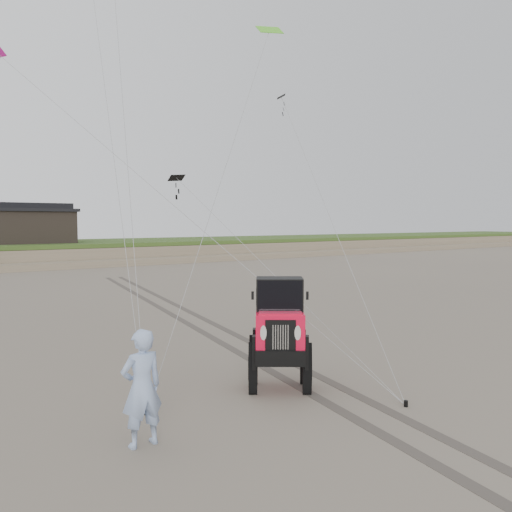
% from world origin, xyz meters
% --- Properties ---
extents(ground, '(160.00, 160.00, 0.00)m').
position_xyz_m(ground, '(0.00, 0.00, 0.00)').
color(ground, '#6B6054').
rests_on(ground, ground).
extents(dune_ridge, '(160.00, 14.25, 1.73)m').
position_xyz_m(dune_ridge, '(0.00, 37.50, 0.82)').
color(dune_ridge, '#7A6B54').
rests_on(dune_ridge, ground).
extents(cabin, '(6.40, 5.40, 3.35)m').
position_xyz_m(cabin, '(2.00, 37.00, 3.24)').
color(cabin, black).
rests_on(cabin, dune_ridge).
extents(jeep, '(4.67, 5.36, 1.87)m').
position_xyz_m(jeep, '(0.06, 0.17, 0.94)').
color(jeep, red).
rests_on(jeep, ground).
extents(man, '(0.71, 0.49, 1.86)m').
position_xyz_m(man, '(-3.32, -0.71, 0.93)').
color(man, '#849BCC').
rests_on(man, ground).
extents(kite_flock, '(8.86, 7.76, 8.17)m').
position_xyz_m(kite_flock, '(1.42, 8.16, 9.65)').
color(kite_flock, black).
rests_on(kite_flock, ground).
extents(stake_main, '(0.08, 0.08, 0.12)m').
position_xyz_m(stake_main, '(-2.78, 0.45, 0.06)').
color(stake_main, black).
rests_on(stake_main, ground).
extents(stake_aux, '(0.08, 0.08, 0.12)m').
position_xyz_m(stake_aux, '(1.46, -1.98, 0.06)').
color(stake_aux, black).
rests_on(stake_aux, ground).
extents(tire_tracks, '(5.22, 29.74, 0.01)m').
position_xyz_m(tire_tracks, '(2.00, 8.00, 0.00)').
color(tire_tracks, '#4C443D').
rests_on(tire_tracks, ground).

